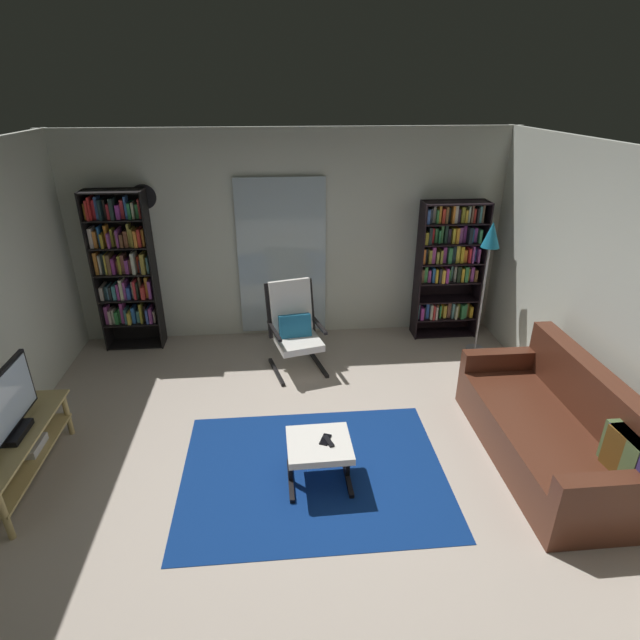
# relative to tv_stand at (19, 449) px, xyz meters

# --- Properties ---
(ground_plane) EXTENTS (7.02, 7.02, 0.00)m
(ground_plane) POSITION_rel_tv_stand_xyz_m (2.34, -0.27, -0.31)
(ground_plane) COLOR #BFAFA0
(wall_back) EXTENTS (5.60, 0.06, 2.60)m
(wall_back) POSITION_rel_tv_stand_xyz_m (2.34, 2.63, 0.99)
(wall_back) COLOR silver
(wall_back) RESTS_ON ground
(glass_door_panel) EXTENTS (1.10, 0.01, 2.00)m
(glass_door_panel) POSITION_rel_tv_stand_xyz_m (2.23, 2.56, 0.74)
(glass_door_panel) COLOR silver
(area_rug) EXTENTS (2.24, 1.70, 0.01)m
(area_rug) POSITION_rel_tv_stand_xyz_m (2.41, -0.15, -0.30)
(area_rug) COLOR navy
(area_rug) RESTS_ON ground
(tv_stand) EXTENTS (0.40, 1.33, 0.47)m
(tv_stand) POSITION_rel_tv_stand_xyz_m (0.00, 0.00, 0.00)
(tv_stand) COLOR tan
(tv_stand) RESTS_ON ground
(television) EXTENTS (0.20, 0.90, 0.55)m
(television) POSITION_rel_tv_stand_xyz_m (0.00, -0.02, 0.42)
(television) COLOR black
(television) RESTS_ON tv_stand
(bookshelf_near_tv) EXTENTS (0.69, 0.30, 1.96)m
(bookshelf_near_tv) POSITION_rel_tv_stand_xyz_m (0.33, 2.42, 0.74)
(bookshelf_near_tv) COLOR black
(bookshelf_near_tv) RESTS_ON ground
(bookshelf_near_sofa) EXTENTS (0.81, 0.30, 1.77)m
(bookshelf_near_sofa) POSITION_rel_tv_stand_xyz_m (4.33, 2.38, 0.67)
(bookshelf_near_sofa) COLOR black
(bookshelf_near_sofa) RESTS_ON ground
(leather_sofa) EXTENTS (0.89, 1.94, 0.88)m
(leather_sofa) POSITION_rel_tv_stand_xyz_m (4.52, -0.18, 0.00)
(leather_sofa) COLOR #542A1B
(leather_sofa) RESTS_ON ground
(lounge_armchair) EXTENTS (0.70, 0.77, 1.02)m
(lounge_armchair) POSITION_rel_tv_stand_xyz_m (2.34, 1.70, 0.23)
(lounge_armchair) COLOR black
(lounge_armchair) RESTS_ON ground
(ottoman) EXTENTS (0.53, 0.49, 0.40)m
(ottoman) POSITION_rel_tv_stand_xyz_m (2.46, -0.24, 0.02)
(ottoman) COLOR white
(ottoman) RESTS_ON ground
(tv_remote) EXTENTS (0.09, 0.15, 0.02)m
(tv_remote) POSITION_rel_tv_stand_xyz_m (2.53, -0.25, 0.10)
(tv_remote) COLOR black
(tv_remote) RESTS_ON ottoman
(cell_phone) EXTENTS (0.12, 0.16, 0.01)m
(cell_phone) POSITION_rel_tv_stand_xyz_m (2.51, -0.22, 0.10)
(cell_phone) COLOR black
(cell_phone) RESTS_ON ottoman
(floor_lamp_by_shelf) EXTENTS (0.22, 0.22, 1.63)m
(floor_lamp_by_shelf) POSITION_rel_tv_stand_xyz_m (4.62, 1.89, 1.04)
(floor_lamp_by_shelf) COLOR #A5A5AD
(floor_lamp_by_shelf) RESTS_ON ground
(wall_clock) EXTENTS (0.29, 0.03, 0.29)m
(wall_clock) POSITION_rel_tv_stand_xyz_m (0.65, 2.55, 1.54)
(wall_clock) COLOR silver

